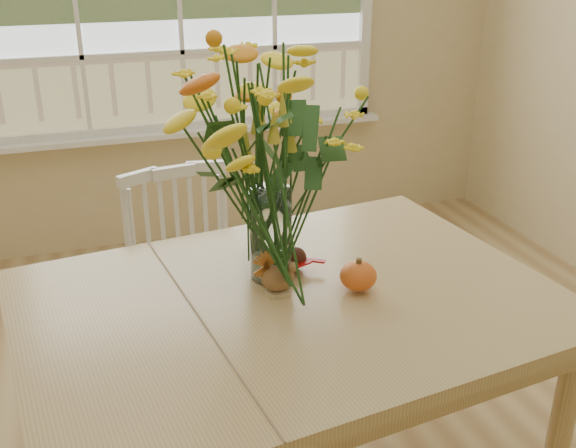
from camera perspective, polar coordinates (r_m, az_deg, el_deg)
name	(u,v)px	position (r m, az deg, el deg)	size (l,w,h in m)	color
wall_back	(179,15)	(3.99, -9.24, 17.10)	(4.00, 0.02, 2.70)	#D0BB85
dining_table	(290,324)	(1.99, 0.19, -8.50)	(1.63, 1.25, 0.81)	tan
windsor_chair	(188,279)	(2.67, -8.43, -4.59)	(0.49, 0.47, 0.94)	white
flower_vase	(270,142)	(1.90, -1.57, 6.92)	(0.59, 0.59, 0.70)	white
pumpkin	(358,277)	(1.97, 5.96, -4.51)	(0.11, 0.11, 0.08)	#E6561B
turkey_figurine	(278,278)	(1.94, -0.85, -4.62)	(0.10, 0.08, 0.12)	#CCB78C
dark_gourd	(294,259)	(2.08, 0.54, -2.97)	(0.13, 0.09, 0.07)	#38160F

